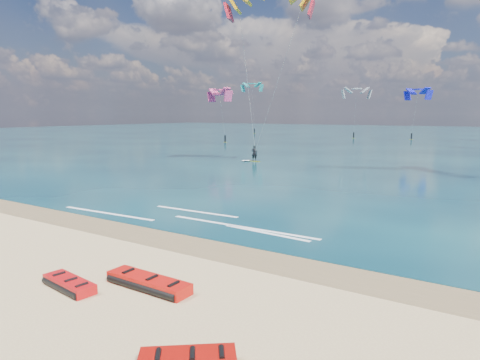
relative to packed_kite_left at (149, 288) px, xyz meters
name	(u,v)px	position (x,y,z in m)	size (l,w,h in m)	color
ground	(357,161)	(-5.80, 41.49, 0.00)	(320.00, 320.00, 0.00)	tan
wet_sand_strip	(128,231)	(-5.80, 4.49, 0.00)	(320.00, 2.40, 0.01)	brown
sea	(437,137)	(-5.80, 105.49, 0.02)	(320.00, 200.00, 0.04)	#092333
packed_kite_left	(149,288)	(0.00, 0.00, 0.00)	(3.41, 1.19, 0.43)	red
packed_kite_mid	(70,288)	(-2.18, -1.45, 0.00)	(2.43, 1.05, 0.38)	red
kitesurfer_main	(262,73)	(-13.82, 31.93, 10.12)	(12.38, 7.74, 19.56)	#C7CC18
shoreline_foam	(196,220)	(-4.22, 7.95, 0.04)	(15.91, 3.63, 0.01)	white
distant_kites	(389,114)	(-11.39, 79.43, 5.63)	(84.24, 38.81, 13.93)	#92959A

